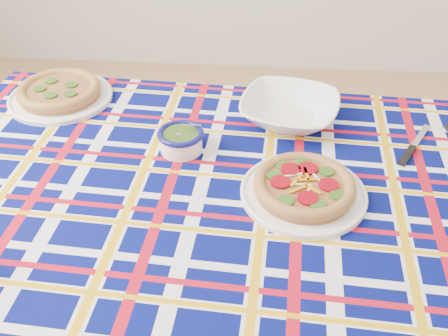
# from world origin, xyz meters

# --- Properties ---
(dining_table) EXTENTS (1.54, 1.01, 0.70)m
(dining_table) POSITION_xyz_m (-0.30, -0.04, 0.63)
(dining_table) COLOR brown
(dining_table) RESTS_ON floor
(tablecloth) EXTENTS (1.57, 1.05, 0.10)m
(tablecloth) POSITION_xyz_m (-0.30, -0.04, 0.65)
(tablecloth) COLOR #040A52
(tablecloth) RESTS_ON dining_table
(main_focaccia_plate) EXTENTS (0.33, 0.33, 0.05)m
(main_focaccia_plate) POSITION_xyz_m (-0.14, -0.04, 0.73)
(main_focaccia_plate) COLOR brown
(main_focaccia_plate) RESTS_ON tablecloth
(pesto_bowl) EXTENTS (0.12, 0.12, 0.07)m
(pesto_bowl) POSITION_xyz_m (-0.43, 0.11, 0.74)
(pesto_bowl) COLOR #213B10
(pesto_bowl) RESTS_ON tablecloth
(serving_bowl) EXTENTS (0.31, 0.31, 0.06)m
(serving_bowl) POSITION_xyz_m (-0.17, 0.26, 0.73)
(serving_bowl) COLOR white
(serving_bowl) RESTS_ON tablecloth
(second_focaccia_plate) EXTENTS (0.33, 0.33, 0.05)m
(second_focaccia_plate) POSITION_xyz_m (-0.81, 0.32, 0.73)
(second_focaccia_plate) COLOR brown
(second_focaccia_plate) RESTS_ON tablecloth
(table_knife) EXTENTS (0.13, 0.20, 0.01)m
(table_knife) POSITION_xyz_m (0.16, 0.20, 0.71)
(table_knife) COLOR silver
(table_knife) RESTS_ON tablecloth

